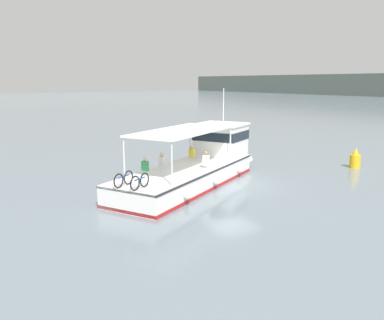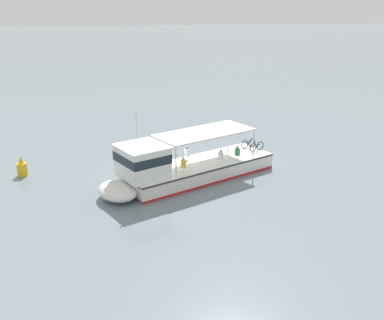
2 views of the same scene
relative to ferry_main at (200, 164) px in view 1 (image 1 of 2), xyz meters
The scene contains 3 objects.
ground_plane 2.35m from the ferry_main, 31.74° to the left, with size 400.00×400.00×0.00m, color slate.
ferry_main is the anchor object (origin of this frame).
channel_buoy 11.04m from the ferry_main, 77.08° to the left, with size 0.70×0.70×1.40m.
Camera 1 is at (17.54, -13.44, 5.75)m, focal length 37.51 mm.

